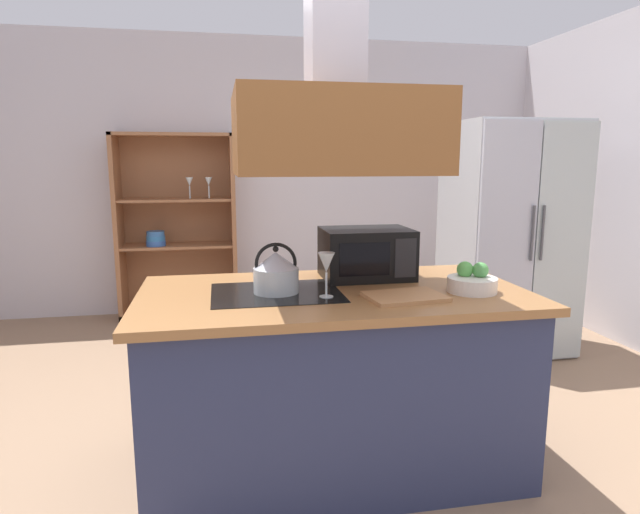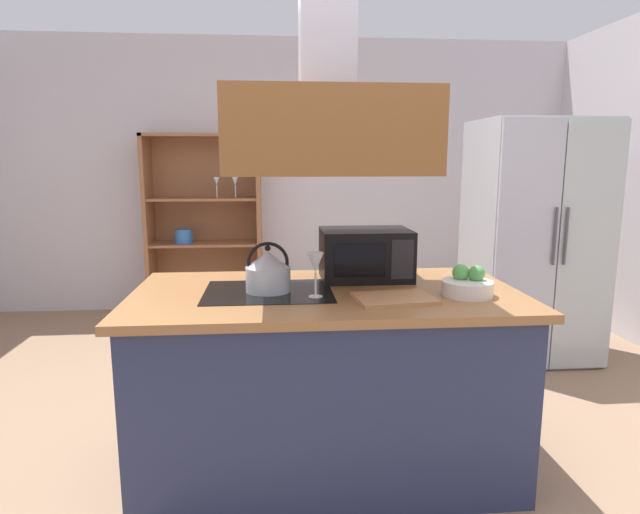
{
  "view_description": "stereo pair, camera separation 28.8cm",
  "coord_description": "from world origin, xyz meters",
  "px_view_note": "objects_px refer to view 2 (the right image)",
  "views": [
    {
      "loc": [
        -0.33,
        -2.52,
        1.51
      ],
      "look_at": [
        0.2,
        0.27,
        1.0
      ],
      "focal_mm": 30.12,
      "sensor_mm": 36.0,
      "label": 1
    },
    {
      "loc": [
        -0.04,
        -2.56,
        1.51
      ],
      "look_at": [
        0.2,
        0.27,
        1.0
      ],
      "focal_mm": 30.12,
      "sensor_mm": 36.0,
      "label": 2
    }
  ],
  "objects_px": {
    "wine_glass_on_counter": "(315,265)",
    "fruit_bowl": "(467,285)",
    "cutting_board": "(394,299)",
    "refrigerator": "(533,241)",
    "kettle": "(268,271)",
    "microwave": "(365,254)",
    "dish_cabinet": "(205,236)"
  },
  "relations": [
    {
      "from": "dish_cabinet",
      "to": "microwave",
      "type": "height_order",
      "value": "dish_cabinet"
    },
    {
      "from": "kettle",
      "to": "microwave",
      "type": "xyz_separation_m",
      "value": [
        0.5,
        0.25,
        0.03
      ]
    },
    {
      "from": "cutting_board",
      "to": "kettle",
      "type": "bearing_deg",
      "value": 159.35
    },
    {
      "from": "dish_cabinet",
      "to": "fruit_bowl",
      "type": "distance_m",
      "value": 3.4
    },
    {
      "from": "dish_cabinet",
      "to": "wine_glass_on_counter",
      "type": "bearing_deg",
      "value": -73.87
    },
    {
      "from": "refrigerator",
      "to": "cutting_board",
      "type": "bearing_deg",
      "value": -131.43
    },
    {
      "from": "dish_cabinet",
      "to": "fruit_bowl",
      "type": "xyz_separation_m",
      "value": [
        1.56,
        -3.01,
        0.17
      ]
    },
    {
      "from": "dish_cabinet",
      "to": "microwave",
      "type": "distance_m",
      "value": 2.87
    },
    {
      "from": "refrigerator",
      "to": "dish_cabinet",
      "type": "xyz_separation_m",
      "value": [
        -2.65,
        1.44,
        -0.13
      ]
    },
    {
      "from": "refrigerator",
      "to": "microwave",
      "type": "height_order",
      "value": "refrigerator"
    },
    {
      "from": "kettle",
      "to": "cutting_board",
      "type": "relative_size",
      "value": 0.69
    },
    {
      "from": "refrigerator",
      "to": "fruit_bowl",
      "type": "height_order",
      "value": "refrigerator"
    },
    {
      "from": "kettle",
      "to": "wine_glass_on_counter",
      "type": "xyz_separation_m",
      "value": [
        0.21,
        -0.12,
        0.05
      ]
    },
    {
      "from": "dish_cabinet",
      "to": "microwave",
      "type": "bearing_deg",
      "value": -66.17
    },
    {
      "from": "dish_cabinet",
      "to": "kettle",
      "type": "relative_size",
      "value": 7.48
    },
    {
      "from": "kettle",
      "to": "microwave",
      "type": "relative_size",
      "value": 0.51
    },
    {
      "from": "wine_glass_on_counter",
      "to": "fruit_bowl",
      "type": "height_order",
      "value": "wine_glass_on_counter"
    },
    {
      "from": "refrigerator",
      "to": "cutting_board",
      "type": "distance_m",
      "value": 2.18
    },
    {
      "from": "cutting_board",
      "to": "refrigerator",
      "type": "bearing_deg",
      "value": 48.57
    },
    {
      "from": "kettle",
      "to": "microwave",
      "type": "bearing_deg",
      "value": 26.3
    },
    {
      "from": "wine_glass_on_counter",
      "to": "kettle",
      "type": "bearing_deg",
      "value": 149.74
    },
    {
      "from": "refrigerator",
      "to": "kettle",
      "type": "height_order",
      "value": "refrigerator"
    },
    {
      "from": "wine_glass_on_counter",
      "to": "fruit_bowl",
      "type": "bearing_deg",
      "value": -1.72
    },
    {
      "from": "refrigerator",
      "to": "wine_glass_on_counter",
      "type": "xyz_separation_m",
      "value": [
        -1.79,
        -1.55,
        0.15
      ]
    },
    {
      "from": "cutting_board",
      "to": "wine_glass_on_counter",
      "type": "distance_m",
      "value": 0.38
    },
    {
      "from": "cutting_board",
      "to": "microwave",
      "type": "relative_size",
      "value": 0.74
    },
    {
      "from": "microwave",
      "to": "fruit_bowl",
      "type": "height_order",
      "value": "microwave"
    },
    {
      "from": "cutting_board",
      "to": "microwave",
      "type": "distance_m",
      "value": 0.48
    },
    {
      "from": "refrigerator",
      "to": "dish_cabinet",
      "type": "distance_m",
      "value": 3.02
    },
    {
      "from": "microwave",
      "to": "fruit_bowl",
      "type": "xyz_separation_m",
      "value": [
        0.41,
        -0.39,
        -0.08
      ]
    },
    {
      "from": "kettle",
      "to": "fruit_bowl",
      "type": "distance_m",
      "value": 0.92
    },
    {
      "from": "fruit_bowl",
      "to": "dish_cabinet",
      "type": "bearing_deg",
      "value": 117.43
    }
  ]
}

